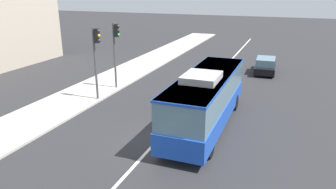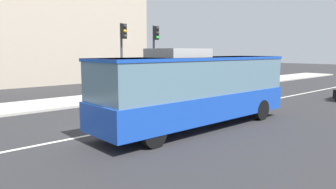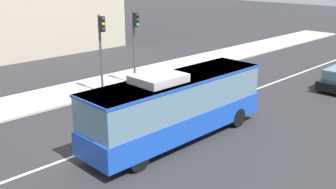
{
  "view_description": "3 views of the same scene",
  "coord_description": "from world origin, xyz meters",
  "views": [
    {
      "loc": [
        -13.97,
        -6.04,
        7.74
      ],
      "look_at": [
        3.8,
        0.83,
        1.33
      ],
      "focal_mm": 34.15,
      "sensor_mm": 36.0,
      "label": 1
    },
    {
      "loc": [
        -7.32,
        -11.19,
        3.34
      ],
      "look_at": [
        2.37,
        -0.42,
        1.35
      ],
      "focal_mm": 33.48,
      "sensor_mm": 36.0,
      "label": 2
    },
    {
      "loc": [
        -9.8,
        -14.01,
        7.87
      ],
      "look_at": [
        3.33,
        -0.75,
        1.89
      ],
      "focal_mm": 41.77,
      "sensor_mm": 36.0,
      "label": 3
    }
  ],
  "objects": [
    {
      "name": "traffic_light_far_corner",
      "position": [
        4.42,
        6.33,
        3.56
      ],
      "size": [
        0.33,
        0.62,
        5.2
      ],
      "rotation": [
        0.0,
        0.0,
        -1.55
      ],
      "color": "#47474C",
      "rests_on": "ground_plane"
    },
    {
      "name": "traffic_light_mid_block",
      "position": [
        7.3,
        6.46,
        3.56
      ],
      "size": [
        0.33,
        0.62,
        5.2
      ],
      "rotation": [
        0.0,
        0.0,
        -1.55
      ],
      "color": "#47474C",
      "rests_on": "ground_plane"
    },
    {
      "name": "sidewalk_kerb",
      "position": [
        0.0,
        8.16,
        0.07
      ],
      "size": [
        80.0,
        4.0,
        0.14
      ],
      "primitive_type": "cube",
      "color": "#B2ADA3",
      "rests_on": "ground_plane"
    },
    {
      "name": "lane_centre_line",
      "position": [
        0.0,
        0.0,
        0.01
      ],
      "size": [
        76.0,
        0.16,
        0.01
      ],
      "primitive_type": "cube",
      "color": "silver",
      "rests_on": "ground_plane"
    },
    {
      "name": "ground_plane",
      "position": [
        0.0,
        0.0,
        0.0
      ],
      "size": [
        160.0,
        160.0,
        0.0
      ],
      "primitive_type": "plane",
      "color": "#28282B"
    },
    {
      "name": "office_block_background",
      "position": [
        5.01,
        25.83,
        8.5
      ],
      "size": [
        23.16,
        13.39,
        17.0
      ],
      "rotation": [
        0.0,
        0.0,
        -0.0
      ],
      "color": "#B7A893",
      "rests_on": "ground_plane"
    },
    {
      "name": "transit_bus",
      "position": [
        2.78,
        -1.9,
        1.81
      ],
      "size": [
        10.01,
        2.54,
        3.46
      ],
      "rotation": [
        0.0,
        0.0,
        -0.0
      ],
      "color": "#1947B7",
      "rests_on": "ground_plane"
    }
  ]
}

